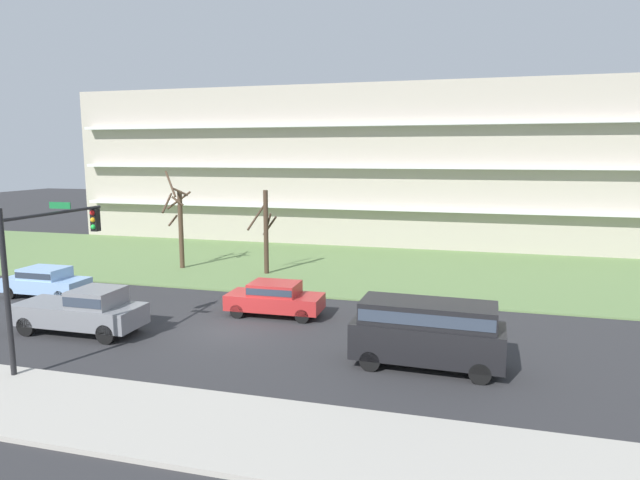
% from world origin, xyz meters
% --- Properties ---
extents(ground, '(160.00, 160.00, 0.00)m').
position_xyz_m(ground, '(0.00, 0.00, 0.00)').
color(ground, '#2D2D30').
extents(sidewalk_curb_near, '(80.00, 4.00, 0.15)m').
position_xyz_m(sidewalk_curb_near, '(0.00, -8.00, 0.07)').
color(sidewalk_curb_near, '#ADA89E').
rests_on(sidewalk_curb_near, ground).
extents(grass_lawn_strip, '(80.00, 16.00, 0.08)m').
position_xyz_m(grass_lawn_strip, '(0.00, 14.00, 0.04)').
color(grass_lawn_strip, '#66844C').
rests_on(grass_lawn_strip, ground).
extents(apartment_building, '(48.51, 14.28, 12.86)m').
position_xyz_m(apartment_building, '(0.00, 28.66, 6.43)').
color(apartment_building, '#B2A899').
rests_on(apartment_building, ground).
extents(tree_far_left, '(1.81, 2.16, 6.37)m').
position_xyz_m(tree_far_left, '(-8.45, 10.75, 3.06)').
color(tree_far_left, '#4C3828').
rests_on(tree_far_left, ground).
extents(tree_left, '(1.69, 1.59, 5.24)m').
position_xyz_m(tree_left, '(-2.49, 10.70, 2.73)').
color(tree_left, '#423023').
rests_on(tree_left, ground).
extents(pickup_gray_near_left, '(5.41, 2.03, 1.95)m').
position_xyz_m(pickup_gray_near_left, '(-5.70, -2.00, 1.02)').
color(pickup_gray_near_left, slate).
rests_on(pickup_gray_near_left, ground).
extents(van_black_center_left, '(5.27, 2.20, 2.36)m').
position_xyz_m(van_black_center_left, '(8.31, -2.00, 1.40)').
color(van_black_center_left, black).
rests_on(van_black_center_left, ground).
extents(sedan_red_center_right, '(4.43, 1.88, 1.57)m').
position_xyz_m(sedan_red_center_right, '(1.06, 2.50, 0.87)').
color(sedan_red_center_right, '#B22828').
rests_on(sedan_red_center_right, ground).
extents(sedan_blue_near_right, '(4.41, 1.82, 1.57)m').
position_xyz_m(sedan_blue_near_right, '(-11.64, 2.50, 0.87)').
color(sedan_blue_near_right, '#8CB2E0').
rests_on(sedan_blue_near_right, ground).
extents(traffic_signal_mast, '(0.90, 4.96, 5.70)m').
position_xyz_m(traffic_signal_mast, '(-4.85, -4.86, 3.91)').
color(traffic_signal_mast, black).
rests_on(traffic_signal_mast, ground).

